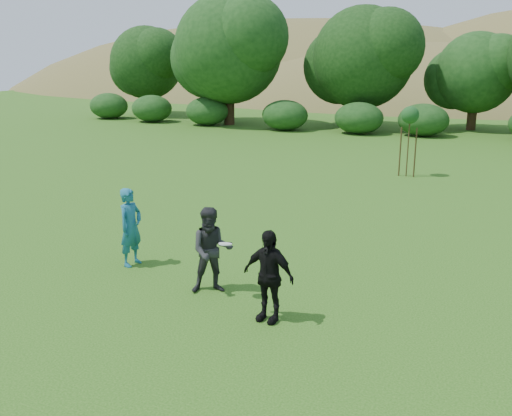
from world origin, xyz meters
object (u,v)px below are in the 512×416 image
at_px(player_teal, 131,227).
at_px(sapling, 410,117).
at_px(player_black, 268,276).
at_px(player_grey, 212,250).

xyz_separation_m(player_teal, sapling, (4.05, 13.04, 1.49)).
xyz_separation_m(player_teal, player_black, (4.07, -1.36, -0.05)).
relative_size(player_grey, player_black, 1.03).
xyz_separation_m(player_black, sapling, (-0.03, 14.39, 1.54)).
bearing_deg(sapling, player_black, -89.90).
bearing_deg(player_black, player_teal, 168.50).
relative_size(player_teal, sapling, 0.65).
bearing_deg(sapling, player_teal, -107.24).
distance_m(player_teal, player_grey, 2.56).
height_order(player_teal, sapling, sapling).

